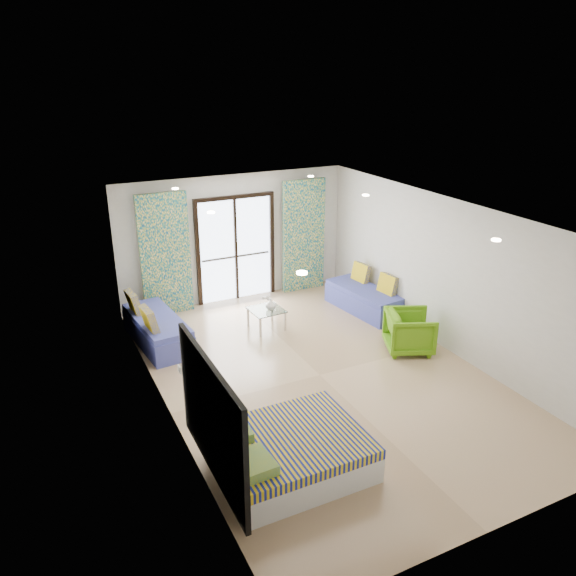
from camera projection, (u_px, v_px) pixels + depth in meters
name	position (u px, v px, depth m)	size (l,w,h in m)	color
floor	(320.00, 375.00, 9.24)	(5.00, 7.50, 0.01)	tan
ceiling	(324.00, 215.00, 8.25)	(5.00, 7.50, 0.01)	silver
wall_back	(235.00, 238.00, 11.88)	(5.00, 0.01, 2.70)	silver
wall_front	(505.00, 429.00, 5.62)	(5.00, 0.01, 2.70)	silver
wall_left	(163.00, 330.00, 7.72)	(0.01, 7.50, 2.70)	silver
wall_right	(447.00, 275.00, 9.77)	(0.01, 7.50, 2.70)	silver
balcony_door	(236.00, 243.00, 11.89)	(1.76, 0.08, 2.28)	black
balcony_rail	(236.00, 256.00, 12.01)	(1.52, 0.03, 0.04)	#595451
curtain_left	(165.00, 255.00, 11.13)	(1.00, 0.10, 2.50)	silver
curtain_right	(304.00, 236.00, 12.40)	(1.00, 0.10, 2.50)	silver
downlight_a	(302.00, 273.00, 6.02)	(0.12, 0.12, 0.02)	#FFE0B2
downlight_b	(496.00, 240.00, 7.17)	(0.12, 0.12, 0.02)	#FFE0B2
downlight_c	(211.00, 212.00, 8.52)	(0.12, 0.12, 0.02)	#FFE0B2
downlight_d	(366.00, 195.00, 9.67)	(0.12, 0.12, 0.02)	#FFE0B2
downlight_e	(175.00, 189.00, 10.19)	(0.12, 0.12, 0.02)	#FFE0B2
downlight_f	(311.00, 176.00, 11.34)	(0.12, 0.12, 0.02)	#FFE0B2
headboard	(211.00, 419.00, 6.29)	(0.06, 2.10, 1.50)	black
switch_plate	(180.00, 369.00, 7.33)	(0.02, 0.10, 0.10)	silver
bed	(290.00, 452.00, 6.98)	(1.80, 1.46, 0.62)	silver
daybed_left	(157.00, 329.00, 10.21)	(0.91, 1.94, 0.92)	#444CA3
daybed_right	(365.00, 298.00, 11.60)	(0.91, 1.85, 0.88)	#444CA3
coffee_table	(266.00, 311.00, 10.76)	(0.64, 0.64, 0.70)	silver
vase	(271.00, 305.00, 10.70)	(0.21, 0.22, 0.21)	white
armchair	(410.00, 330.00, 9.91)	(0.78, 0.73, 0.81)	#5B9D14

